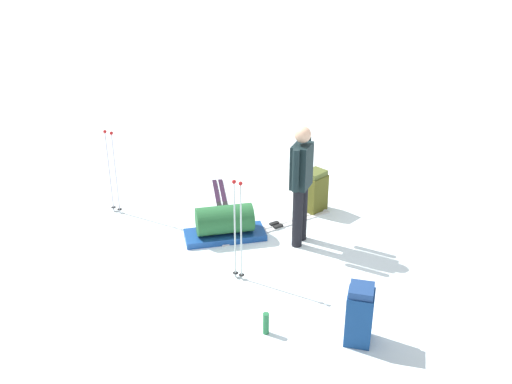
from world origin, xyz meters
The scene contains 10 objects.
ground_plane centered at (0.00, 0.00, 0.00)m, with size 80.00×80.00×0.00m, color white.
skier_standing centered at (-0.51, -0.34, 0.95)m, with size 0.34×0.52×1.70m.
ski_pair_near centered at (1.04, -0.25, 0.01)m, with size 1.69×1.23×0.05m.
ski_pair_far centered at (0.01, -0.40, 0.01)m, with size 0.49×1.87×0.05m.
backpack_large_dark centered at (-2.39, 0.70, 0.34)m, with size 0.40×0.40×0.69m.
backpack_bright centered at (0.01, -1.20, 0.32)m, with size 0.29×0.36×0.65m.
ski_poles_planted_near centered at (-0.62, 0.86, 0.75)m, with size 0.16×0.10×1.35m.
ski_poles_planted_far centered at (1.99, 1.05, 0.73)m, with size 0.19×0.11×1.31m.
gear_sled centered at (0.27, 0.34, 0.22)m, with size 0.95×1.20×0.49m.
thermos_bottle centered at (-1.63, 1.35, 0.13)m, with size 0.07×0.07×0.26m, color #216C3C.
Camera 1 is at (-5.50, 5.05, 4.32)m, focal length 42.75 mm.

